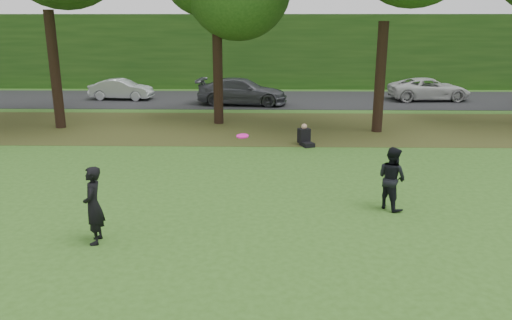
{
  "coord_description": "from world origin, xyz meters",
  "views": [
    {
      "loc": [
        -0.78,
        -8.92,
        4.73
      ],
      "look_at": [
        -1.03,
        3.11,
        1.3
      ],
      "focal_mm": 35.0,
      "sensor_mm": 36.0,
      "label": 1
    }
  ],
  "objects": [
    {
      "name": "leaf_litter",
      "position": [
        0.0,
        13.0,
        0.01
      ],
      "size": [
        60.0,
        7.0,
        0.01
      ],
      "primitive_type": "cube",
      "color": "#3C2C15",
      "rests_on": "ground"
    },
    {
      "name": "player_right",
      "position": [
        2.42,
        3.2,
        0.82
      ],
      "size": [
        0.96,
        1.0,
        1.63
      ],
      "primitive_type": "imported",
      "rotation": [
        0.0,
        0.0,
        2.17
      ],
      "color": "black",
      "rests_on": "ground"
    },
    {
      "name": "frisbee",
      "position": [
        -1.31,
        1.78,
        2.23
      ],
      "size": [
        0.27,
        0.27,
        0.06
      ],
      "color": "#F714A6",
      "rests_on": "ground"
    },
    {
      "name": "seated_person",
      "position": [
        0.71,
        9.82,
        0.31
      ],
      "size": [
        0.66,
        0.83,
        0.83
      ],
      "rotation": [
        0.0,
        0.0,
        0.4
      ],
      "color": "black",
      "rests_on": "ground"
    },
    {
      "name": "street",
      "position": [
        0.0,
        21.0,
        0.01
      ],
      "size": [
        70.0,
        7.0,
        0.02
      ],
      "primitive_type": "cube",
      "color": "black",
      "rests_on": "ground"
    },
    {
      "name": "far_hedge",
      "position": [
        0.0,
        27.0,
        2.5
      ],
      "size": [
        70.0,
        3.0,
        5.0
      ],
      "primitive_type": "cube",
      "color": "#1D4814",
      "rests_on": "ground"
    },
    {
      "name": "ground",
      "position": [
        0.0,
        0.0,
        0.0
      ],
      "size": [
        120.0,
        120.0,
        0.0
      ],
      "primitive_type": "plane",
      "color": "#325A1C",
      "rests_on": "ground"
    },
    {
      "name": "player_left",
      "position": [
        -4.49,
        1.02,
        0.86
      ],
      "size": [
        0.48,
        0.67,
        1.72
      ],
      "primitive_type": "imported",
      "rotation": [
        0.0,
        0.0,
        -1.45
      ],
      "color": "black",
      "rests_on": "ground"
    },
    {
      "name": "parked_cars",
      "position": [
        -0.45,
        20.19,
        0.71
      ],
      "size": [
        40.32,
        4.27,
        1.46
      ],
      "color": "black",
      "rests_on": "street"
    }
  ]
}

